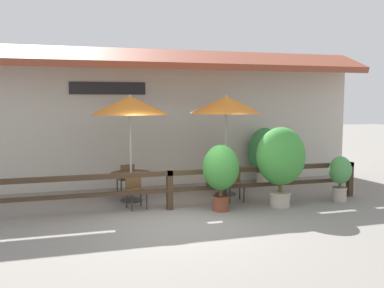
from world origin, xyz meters
name	(u,v)px	position (x,y,z in m)	size (l,w,h in m)	color
ground_plane	(181,221)	(0.00, 0.00, 0.00)	(60.00, 60.00, 0.00)	gray
building_facade	(146,116)	(0.00, 4.10, 2.16)	(14.28, 1.49, 4.23)	#BCB7A8
patio_railing	(170,181)	(0.00, 1.05, 0.70)	(10.40, 0.14, 0.95)	#3D2D1E
patio_umbrella_near	(130,105)	(-0.76, 2.21, 2.52)	(2.02, 2.02, 2.80)	#B7B2A8
dining_table_near	(131,178)	(-0.76, 2.21, 0.61)	(1.08, 1.08, 0.76)	#4C3826
chair_near_streetside	(135,188)	(-0.78, 1.43, 0.50)	(0.50, 0.50, 0.87)	brown
chair_near_wallside	(126,177)	(-0.78, 3.00, 0.50)	(0.48, 0.48, 0.87)	brown
patio_umbrella_middle	(226,105)	(1.90, 2.21, 2.52)	(2.02, 2.02, 2.80)	#B7B2A8
dining_table_middle	(226,173)	(1.90, 2.21, 0.61)	(1.08, 1.08, 0.76)	#4C3826
chair_middle_streetside	(234,182)	(1.84, 1.43, 0.50)	(0.46, 0.46, 0.87)	brown
chair_middle_wallside	(214,173)	(1.84, 3.00, 0.50)	(0.50, 0.50, 0.87)	brown
potted_plant_tall_tropical	(221,170)	(1.15, 0.60, 0.99)	(0.88, 0.80, 1.60)	brown
potted_plant_entrance_palm	(340,174)	(4.51, 0.63, 0.71)	(0.60, 0.54, 1.19)	#B7AD99
potted_plant_small_flowering	(281,158)	(2.72, 0.56, 1.22)	(1.23, 1.11, 1.99)	#B7AD99
potted_plant_broad_leaf	(264,153)	(3.75, 3.55, 0.95)	(1.06, 0.95, 1.77)	#B7AD99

